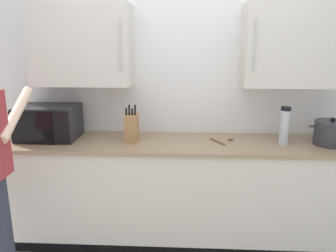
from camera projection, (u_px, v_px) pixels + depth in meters
The scene contains 7 objects.
back_wall_tiled at pixel (186, 70), 2.98m from camera, with size 3.54×0.44×2.88m.
counter_unit at pixel (185, 191), 2.94m from camera, with size 3.20×0.64×0.93m.
microwave_oven at pixel (46, 122), 2.89m from camera, with size 0.50×0.40×0.30m.
thermos_flask at pixel (285, 125), 2.72m from camera, with size 0.08×0.08×0.32m.
knife_block at pixel (132, 127), 2.83m from camera, with size 0.11×0.15×0.32m.
wooden_spoon at pixel (224, 140), 2.84m from camera, with size 0.22×0.20×0.02m.
stock_pot at pixel (331, 133), 2.72m from camera, with size 0.37×0.28×0.23m.
Camera 1 is at (-0.01, -1.99, 1.76)m, focal length 34.91 mm.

